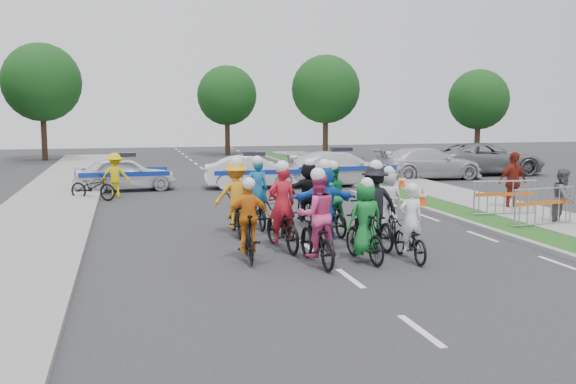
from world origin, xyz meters
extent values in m
plane|color=#28282B|center=(0.00, 0.00, 0.00)|extent=(90.00, 90.00, 0.00)
cube|color=gray|center=(5.10, 5.00, 0.06)|extent=(0.20, 60.00, 0.12)
cube|color=#194516|center=(5.80, 5.00, 0.06)|extent=(1.20, 60.00, 0.11)
cube|color=gray|center=(7.60, 5.00, 0.07)|extent=(2.40, 60.00, 0.13)
cube|color=gray|center=(-6.50, 5.00, 0.07)|extent=(3.00, 60.00, 0.13)
imported|color=black|center=(1.72, 1.11, 0.43)|extent=(0.61, 1.64, 0.86)
imported|color=white|center=(1.72, 1.06, 0.89)|extent=(0.53, 0.35, 1.42)
sphere|color=white|center=(1.72, 1.01, 1.54)|extent=(0.25, 0.25, 0.25)
imported|color=black|center=(0.75, 1.23, 0.51)|extent=(0.67, 1.75, 1.02)
imported|color=#15772D|center=(0.75, 1.18, 0.95)|extent=(0.80, 0.57, 1.53)
sphere|color=white|center=(0.75, 1.13, 1.66)|extent=(0.27, 0.27, 0.27)
imported|color=black|center=(-0.30, 1.24, 0.52)|extent=(0.78, 2.01, 1.04)
imported|color=#DA3C7F|center=(-0.30, 1.19, 1.05)|extent=(0.87, 0.69, 1.73)
sphere|color=white|center=(-0.30, 1.14, 1.87)|extent=(0.30, 0.30, 0.30)
imported|color=black|center=(-1.58, 1.95, 0.51)|extent=(0.62, 1.73, 1.02)
imported|color=orange|center=(-1.58, 1.90, 0.94)|extent=(0.92, 0.45, 1.53)
sphere|color=white|center=(-1.58, 1.85, 1.65)|extent=(0.26, 0.26, 0.26)
imported|color=black|center=(1.48, 2.55, 0.53)|extent=(0.82, 2.04, 1.05)
imported|color=black|center=(1.48, 2.50, 1.05)|extent=(1.17, 0.72, 1.75)
sphere|color=white|center=(1.48, 2.45, 1.89)|extent=(0.30, 0.30, 0.30)
imported|color=black|center=(0.41, 3.03, 0.58)|extent=(0.69, 1.98, 1.17)
imported|color=blue|center=(0.41, 2.98, 1.06)|extent=(1.66, 0.64, 1.75)
sphere|color=white|center=(0.41, 2.93, 1.89)|extent=(0.30, 0.30, 0.30)
imported|color=black|center=(-0.64, 2.84, 0.53)|extent=(0.93, 2.07, 1.05)
imported|color=red|center=(-0.64, 2.79, 1.06)|extent=(0.68, 0.49, 1.75)
sphere|color=white|center=(-0.64, 2.74, 1.90)|extent=(0.30, 0.30, 0.30)
imported|color=black|center=(2.23, 3.56, 0.51)|extent=(0.72, 1.76, 1.03)
imported|color=silver|center=(2.23, 3.51, 0.95)|extent=(0.81, 0.59, 1.54)
sphere|color=white|center=(2.23, 3.46, 1.66)|extent=(0.27, 0.27, 0.27)
imported|color=black|center=(1.01, 4.28, 0.49)|extent=(0.80, 1.91, 0.98)
imported|color=#167D3D|center=(1.01, 4.23, 0.99)|extent=(0.84, 0.68, 1.63)
sphere|color=white|center=(1.01, 4.18, 1.76)|extent=(0.28, 0.28, 0.28)
imported|color=black|center=(-0.29, 4.20, 0.49)|extent=(0.69, 1.68, 0.98)
imported|color=#D53B47|center=(-0.29, 4.15, 0.91)|extent=(0.90, 0.48, 1.47)
sphere|color=white|center=(-0.29, 4.10, 1.59)|extent=(0.25, 0.25, 0.25)
imported|color=black|center=(-1.35, 4.82, 0.52)|extent=(0.75, 1.99, 1.03)
imported|color=orange|center=(-1.35, 4.77, 1.04)|extent=(1.13, 0.67, 1.72)
sphere|color=white|center=(-1.35, 4.72, 1.86)|extent=(0.30, 0.30, 0.30)
imported|color=black|center=(0.80, 5.67, 0.53)|extent=(0.60, 1.79, 1.06)
imported|color=black|center=(0.80, 5.62, 0.98)|extent=(1.50, 0.56, 1.59)
sphere|color=white|center=(0.80, 5.57, 1.72)|extent=(0.28, 0.28, 0.28)
imported|color=black|center=(-0.63, 5.74, 0.50)|extent=(0.69, 1.92, 1.01)
imported|color=#1569A3|center=(-0.63, 5.69, 1.02)|extent=(0.62, 0.41, 1.68)
sphere|color=white|center=(-0.63, 5.64, 1.81)|extent=(0.29, 0.29, 0.29)
imported|color=white|center=(-4.09, 14.85, 0.67)|extent=(4.11, 2.06, 1.34)
imported|color=white|center=(1.02, 14.45, 0.66)|extent=(4.13, 1.78, 1.32)
imported|color=white|center=(4.78, 14.45, 0.72)|extent=(5.02, 2.10, 1.45)
imported|color=silver|center=(9.52, 15.84, 0.72)|extent=(5.00, 2.09, 1.44)
imported|color=slate|center=(13.26, 17.10, 0.78)|extent=(5.91, 3.30, 1.56)
imported|color=#555559|center=(7.49, 3.75, 0.79)|extent=(0.98, 0.94, 1.59)
imported|color=maroon|center=(7.72, 6.48, 0.94)|extent=(1.17, 0.68, 1.88)
imported|color=yellow|center=(-4.43, 12.93, 0.81)|extent=(1.11, 0.73, 1.61)
cube|color=#F24C0C|center=(5.15, 7.53, 0.01)|extent=(0.40, 0.40, 0.03)
cone|color=#F24C0C|center=(5.15, 7.53, 0.35)|extent=(0.36, 0.36, 0.70)
cylinder|color=silver|center=(5.15, 7.53, 0.45)|extent=(0.29, 0.29, 0.08)
cube|color=#F24C0C|center=(6.52, 12.14, 0.01)|extent=(0.40, 0.40, 0.03)
cone|color=#F24C0C|center=(6.52, 12.14, 0.35)|extent=(0.36, 0.36, 0.70)
cylinder|color=silver|center=(6.52, 12.14, 0.45)|extent=(0.29, 0.29, 0.08)
imported|color=black|center=(-5.20, 12.32, 0.48)|extent=(1.88, 1.53, 0.96)
cylinder|color=#382619|center=(9.00, 30.00, 1.62)|extent=(0.36, 0.36, 3.25)
sphere|color=#113711|center=(9.00, 30.00, 4.55)|extent=(4.55, 4.55, 4.55)
cylinder|color=#382619|center=(18.00, 26.00, 1.38)|extent=(0.36, 0.36, 2.75)
sphere|color=#113711|center=(18.00, 26.00, 3.85)|extent=(3.85, 3.85, 3.85)
cylinder|color=#382619|center=(-9.00, 32.00, 1.75)|extent=(0.36, 0.36, 3.50)
sphere|color=#113711|center=(-9.00, 32.00, 4.90)|extent=(4.90, 4.90, 4.90)
cylinder|color=#382619|center=(3.00, 34.00, 1.50)|extent=(0.36, 0.36, 3.00)
sphere|color=#113711|center=(3.00, 34.00, 4.20)|extent=(4.20, 4.20, 4.20)
camera|label=1|loc=(-4.05, -11.16, 3.16)|focal=40.00mm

